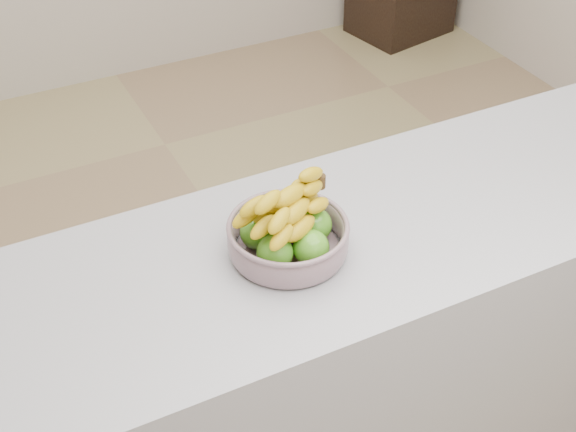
# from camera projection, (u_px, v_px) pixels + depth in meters

# --- Properties ---
(ground) EXTENTS (4.00, 4.00, 0.00)m
(ground) POSITION_uv_depth(u_px,v_px,m) (282.00, 311.00, 2.89)
(ground) COLOR #96885C
(ground) RESTS_ON ground
(counter) EXTENTS (2.00, 0.60, 0.90)m
(counter) POSITION_uv_depth(u_px,v_px,m) (390.00, 346.00, 2.15)
(counter) COLOR #A4A5AD
(counter) RESTS_ON ground
(fruit_bowl) EXTENTS (0.27, 0.27, 0.17)m
(fruit_bowl) POSITION_uv_depth(u_px,v_px,m) (288.00, 233.00, 1.73)
(fruit_bowl) COLOR #919EAE
(fruit_bowl) RESTS_ON counter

